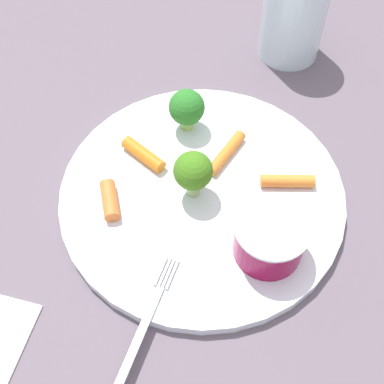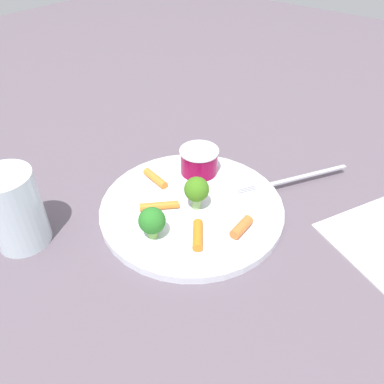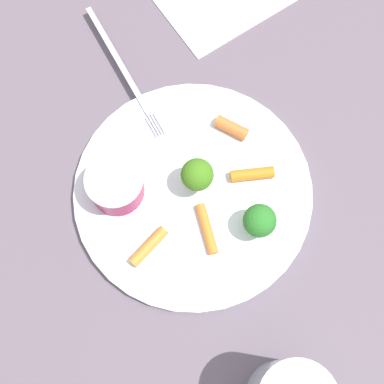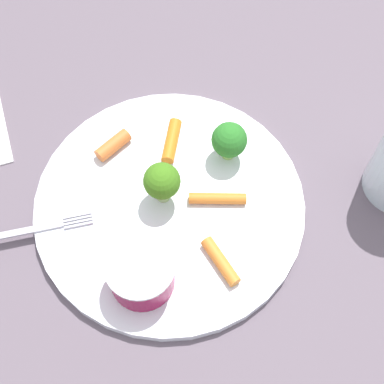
{
  "view_description": "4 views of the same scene",
  "coord_description": "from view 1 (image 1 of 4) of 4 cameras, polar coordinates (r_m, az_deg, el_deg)",
  "views": [
    {
      "loc": [
        0.06,
        0.26,
        0.4
      ],
      "look_at": [
        0.01,
        0.01,
        0.03
      ],
      "focal_mm": 46.96,
      "sensor_mm": 36.0,
      "label": 1
    },
    {
      "loc": [
        0.26,
        -0.32,
        0.37
      ],
      "look_at": [
        -0.01,
        0.01,
        0.03
      ],
      "focal_mm": 35.7,
      "sensor_mm": 36.0,
      "label": 2
    },
    {
      "loc": [
        -0.16,
        -0.1,
        0.61
      ],
      "look_at": [
        -0.01,
        -0.0,
        0.03
      ],
      "focal_mm": 53.05,
      "sensor_mm": 36.0,
      "label": 3
    },
    {
      "loc": [
        -0.2,
        0.16,
        0.52
      ],
      "look_at": [
        -0.01,
        -0.02,
        0.03
      ],
      "focal_mm": 54.05,
      "sensor_mm": 36.0,
      "label": 4
    }
  ],
  "objects": [
    {
      "name": "ground_plane",
      "position": [
        0.48,
        1.14,
        -0.66
      ],
      "size": [
        2.4,
        2.4,
        0.0
      ],
      "primitive_type": "plane",
      "color": "#5F525D"
    },
    {
      "name": "plate",
      "position": [
        0.47,
        1.15,
        -0.25
      ],
      "size": [
        0.27,
        0.27,
        0.01
      ],
      "primitive_type": "cylinder",
      "color": "white",
      "rests_on": "ground_plane"
    },
    {
      "name": "sauce_cup",
      "position": [
        0.42,
        8.82,
        -5.26
      ],
      "size": [
        0.06,
        0.06,
        0.04
      ],
      "color": "maroon",
      "rests_on": "plate"
    },
    {
      "name": "broccoli_floret_0",
      "position": [
        0.5,
        -0.05,
        9.58
      ],
      "size": [
        0.04,
        0.04,
        0.05
      ],
      "color": "#8DC45D",
      "rests_on": "plate"
    },
    {
      "name": "broccoli_floret_1",
      "position": [
        0.44,
        0.13,
        2.31
      ],
      "size": [
        0.04,
        0.04,
        0.05
      ],
      "color": "#95BE72",
      "rests_on": "plate"
    },
    {
      "name": "carrot_stick_0",
      "position": [
        0.47,
        10.8,
        1.24
      ],
      "size": [
        0.05,
        0.02,
        0.01
      ],
      "primitive_type": "cylinder",
      "rotation": [
        1.57,
        0.0,
        4.52
      ],
      "color": "orange",
      "rests_on": "plate"
    },
    {
      "name": "carrot_stick_1",
      "position": [
        0.46,
        -9.34,
        -0.78
      ],
      "size": [
        0.02,
        0.04,
        0.01
      ],
      "primitive_type": "cylinder",
      "rotation": [
        1.57,
        0.0,
        0.03
      ],
      "color": "orange",
      "rests_on": "plate"
    },
    {
      "name": "carrot_stick_2",
      "position": [
        0.49,
        -5.54,
        4.28
      ],
      "size": [
        0.04,
        0.05,
        0.01
      ],
      "primitive_type": "cylinder",
      "rotation": [
        1.57,
        0.0,
        0.66
      ],
      "color": "orange",
      "rests_on": "plate"
    },
    {
      "name": "carrot_stick_3",
      "position": [
        0.49,
        3.91,
        4.47
      ],
      "size": [
        0.05,
        0.05,
        0.01
      ],
      "primitive_type": "cylinder",
      "rotation": [
        1.57,
        0.0,
        2.37
      ],
      "color": "orange",
      "rests_on": "plate"
    },
    {
      "name": "fork",
      "position": [
        0.4,
        -7.29,
        -18.75
      ],
      "size": [
        0.11,
        0.17,
        0.0
      ],
      "color": "#B9B9C4",
      "rests_on": "plate"
    },
    {
      "name": "drinking_glass",
      "position": [
        0.59,
        11.56,
        19.34
      ],
      "size": [
        0.07,
        0.07,
        0.11
      ],
      "primitive_type": "cylinder",
      "color": "silver",
      "rests_on": "ground_plane"
    }
  ]
}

